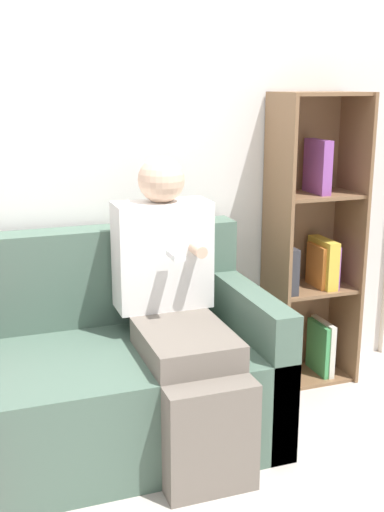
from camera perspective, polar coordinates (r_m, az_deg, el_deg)
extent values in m
plane|color=#BCB2A8|center=(2.61, -3.73, -21.13)|extent=(14.00, 14.00, 0.00)
cube|color=silver|center=(3.07, -9.15, 9.91)|extent=(10.00, 0.06, 2.55)
cube|color=#4C6656|center=(2.78, -13.73, -13.73)|extent=(2.06, 0.68, 0.45)
cube|color=#4C6656|center=(3.06, -14.83, -6.33)|extent=(2.06, 0.16, 0.90)
cube|color=#4C6656|center=(2.95, 5.37, -9.28)|extent=(0.12, 0.68, 0.65)
cube|color=#70665B|center=(2.55, 1.72, -16.01)|extent=(0.36, 0.12, 0.45)
cube|color=#70665B|center=(2.67, -0.51, -7.79)|extent=(0.36, 0.47, 0.11)
cube|color=white|center=(2.87, -2.65, 0.10)|extent=(0.43, 0.19, 0.48)
sphere|color=beige|center=(2.80, -2.74, 6.80)|extent=(0.21, 0.21, 0.21)
cylinder|color=beige|center=(2.76, 0.54, 0.53)|extent=(0.05, 0.10, 0.05)
cube|color=white|center=(2.68, -1.45, 0.07)|extent=(0.05, 0.12, 0.02)
cube|color=brown|center=(3.25, 7.53, 0.90)|extent=(0.02, 0.32, 1.50)
cube|color=brown|center=(3.46, 13.79, 1.45)|extent=(0.02, 0.32, 1.50)
cube|color=brown|center=(3.48, 9.54, 1.75)|extent=(0.44, 0.02, 1.50)
cube|color=brown|center=(3.60, 10.17, -10.35)|extent=(0.40, 0.28, 0.02)
cube|color=brown|center=(3.42, 10.55, -2.84)|extent=(0.40, 0.28, 0.02)
cube|color=brown|center=(3.30, 10.97, 5.36)|extent=(0.40, 0.28, 0.02)
cube|color=brown|center=(3.26, 11.42, 13.96)|extent=(0.40, 0.28, 0.02)
cube|color=#333338|center=(3.31, 8.24, -1.04)|extent=(0.05, 0.24, 0.24)
cube|color=#934CA3|center=(3.28, 11.10, 7.81)|extent=(0.05, 0.20, 0.27)
cube|color=#429956|center=(3.57, 11.25, -7.99)|extent=(0.04, 0.21, 0.28)
cube|color=#934CA3|center=(3.42, 11.65, -0.74)|extent=(0.06, 0.22, 0.23)
cube|color=beige|center=(3.58, 11.53, -7.87)|extent=(0.03, 0.22, 0.29)
cube|color=gold|center=(3.41, 11.55, -0.58)|extent=(0.06, 0.23, 0.25)
cube|color=orange|center=(3.40, 11.18, -0.85)|extent=(0.05, 0.17, 0.22)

